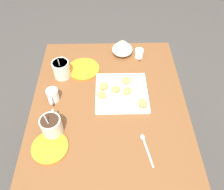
{
  "coord_description": "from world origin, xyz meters",
  "views": [
    {
      "loc": [
        -0.77,
        -0.0,
        1.7
      ],
      "look_at": [
        0.02,
        -0.02,
        0.77
      ],
      "focal_mm": 37.24,
      "sensor_mm": 36.0,
      "label": 1
    }
  ],
  "objects_px": {
    "dining_table": "(108,116)",
    "beignet_3": "(142,103)",
    "beignet_2": "(103,86)",
    "beignet_5": "(101,95)",
    "ice_cream_bowl": "(122,49)",
    "saucer_orange_right": "(83,69)",
    "beignet_4": "(126,80)",
    "saucer_orange_left": "(49,147)",
    "beignet_1": "(126,91)",
    "beignet_0": "(115,89)",
    "coffee_mug_cream_left": "(51,125)",
    "coffee_mug_cream_right": "(61,69)",
    "chocolate_sauce_pitcher": "(138,53)",
    "pastry_plate_square": "(121,93)",
    "cream_pitcher_white": "(52,95)"
  },
  "relations": [
    {
      "from": "cream_pitcher_white",
      "to": "beignet_1",
      "type": "relative_size",
      "value": 1.96
    },
    {
      "from": "beignet_0",
      "to": "beignet_3",
      "type": "height_order",
      "value": "beignet_3"
    },
    {
      "from": "chocolate_sauce_pitcher",
      "to": "beignet_5",
      "type": "bearing_deg",
      "value": 145.71
    },
    {
      "from": "beignet_2",
      "to": "beignet_5",
      "type": "distance_m",
      "value": 0.06
    },
    {
      "from": "dining_table",
      "to": "beignet_3",
      "type": "bearing_deg",
      "value": -107.77
    },
    {
      "from": "saucer_orange_right",
      "to": "beignet_3",
      "type": "height_order",
      "value": "beignet_3"
    },
    {
      "from": "dining_table",
      "to": "saucer_orange_left",
      "type": "height_order",
      "value": "saucer_orange_left"
    },
    {
      "from": "dining_table",
      "to": "saucer_orange_right",
      "type": "relative_size",
      "value": 5.11
    },
    {
      "from": "dining_table",
      "to": "beignet_0",
      "type": "xyz_separation_m",
      "value": [
        0.05,
        -0.04,
        0.18
      ]
    },
    {
      "from": "pastry_plate_square",
      "to": "beignet_4",
      "type": "distance_m",
      "value": 0.08
    },
    {
      "from": "beignet_0",
      "to": "beignet_5",
      "type": "distance_m",
      "value": 0.08
    },
    {
      "from": "dining_table",
      "to": "coffee_mug_cream_left",
      "type": "relative_size",
      "value": 6.48
    },
    {
      "from": "chocolate_sauce_pitcher",
      "to": "saucer_orange_right",
      "type": "bearing_deg",
      "value": 107.45
    },
    {
      "from": "cream_pitcher_white",
      "to": "beignet_0",
      "type": "bearing_deg",
      "value": -83.01
    },
    {
      "from": "saucer_orange_left",
      "to": "beignet_4",
      "type": "xyz_separation_m",
      "value": [
        0.38,
        -0.36,
        0.03
      ]
    },
    {
      "from": "ice_cream_bowl",
      "to": "beignet_4",
      "type": "bearing_deg",
      "value": -178.04
    },
    {
      "from": "pastry_plate_square",
      "to": "beignet_4",
      "type": "relative_size",
      "value": 5.35
    },
    {
      "from": "saucer_orange_left",
      "to": "saucer_orange_right",
      "type": "xyz_separation_m",
      "value": [
        0.51,
        -0.12,
        0.0
      ]
    },
    {
      "from": "saucer_orange_left",
      "to": "beignet_3",
      "type": "relative_size",
      "value": 3.02
    },
    {
      "from": "saucer_orange_right",
      "to": "beignet_0",
      "type": "height_order",
      "value": "beignet_0"
    },
    {
      "from": "dining_table",
      "to": "beignet_5",
      "type": "distance_m",
      "value": 0.18
    },
    {
      "from": "chocolate_sauce_pitcher",
      "to": "beignet_3",
      "type": "height_order",
      "value": "chocolate_sauce_pitcher"
    },
    {
      "from": "beignet_1",
      "to": "beignet_2",
      "type": "xyz_separation_m",
      "value": [
        0.03,
        0.12,
        0.0
      ]
    },
    {
      "from": "dining_table",
      "to": "ice_cream_bowl",
      "type": "xyz_separation_m",
      "value": [
        0.37,
        -0.09,
        0.19
      ]
    },
    {
      "from": "beignet_4",
      "to": "chocolate_sauce_pitcher",
      "type": "bearing_deg",
      "value": -22.16
    },
    {
      "from": "ice_cream_bowl",
      "to": "beignet_0",
      "type": "xyz_separation_m",
      "value": [
        -0.33,
        0.05,
        -0.01
      ]
    },
    {
      "from": "dining_table",
      "to": "chocolate_sauce_pitcher",
      "type": "height_order",
      "value": "chocolate_sauce_pitcher"
    },
    {
      "from": "chocolate_sauce_pitcher",
      "to": "beignet_1",
      "type": "xyz_separation_m",
      "value": [
        -0.31,
        0.09,
        0.0
      ]
    },
    {
      "from": "saucer_orange_right",
      "to": "beignet_2",
      "type": "distance_m",
      "value": 0.21
    },
    {
      "from": "chocolate_sauce_pitcher",
      "to": "beignet_4",
      "type": "distance_m",
      "value": 0.25
    },
    {
      "from": "beignet_0",
      "to": "dining_table",
      "type": "bearing_deg",
      "value": 142.3
    },
    {
      "from": "chocolate_sauce_pitcher",
      "to": "saucer_orange_right",
      "type": "xyz_separation_m",
      "value": [
        -0.11,
        0.34,
        -0.03
      ]
    },
    {
      "from": "ice_cream_bowl",
      "to": "saucer_orange_right",
      "type": "bearing_deg",
      "value": 120.53
    },
    {
      "from": "coffee_mug_cream_left",
      "to": "ice_cream_bowl",
      "type": "distance_m",
      "value": 0.66
    },
    {
      "from": "dining_table",
      "to": "beignet_2",
      "type": "relative_size",
      "value": 18.48
    },
    {
      "from": "coffee_mug_cream_left",
      "to": "saucer_orange_left",
      "type": "bearing_deg",
      "value": 177.4
    },
    {
      "from": "coffee_mug_cream_right",
      "to": "ice_cream_bowl",
      "type": "bearing_deg",
      "value": -62.37
    },
    {
      "from": "coffee_mug_cream_right",
      "to": "beignet_3",
      "type": "relative_size",
      "value": 2.78
    },
    {
      "from": "ice_cream_bowl",
      "to": "saucer_orange_left",
      "type": "distance_m",
      "value": 0.74
    },
    {
      "from": "saucer_orange_left",
      "to": "beignet_1",
      "type": "xyz_separation_m",
      "value": [
        0.3,
        -0.36,
        0.03
      ]
    },
    {
      "from": "cream_pitcher_white",
      "to": "saucer_orange_right",
      "type": "relative_size",
      "value": 0.55
    },
    {
      "from": "chocolate_sauce_pitcher",
      "to": "beignet_0",
      "type": "distance_m",
      "value": 0.33
    },
    {
      "from": "saucer_orange_left",
      "to": "beignet_2",
      "type": "height_order",
      "value": "beignet_2"
    },
    {
      "from": "beignet_1",
      "to": "beignet_3",
      "type": "bearing_deg",
      "value": -140.81
    },
    {
      "from": "beignet_0",
      "to": "chocolate_sauce_pitcher",
      "type": "bearing_deg",
      "value": -27.54
    },
    {
      "from": "dining_table",
      "to": "saucer_orange_right",
      "type": "xyz_separation_m",
      "value": [
        0.24,
        0.15,
        0.15
      ]
    },
    {
      "from": "beignet_4",
      "to": "beignet_3",
      "type": "bearing_deg",
      "value": -156.56
    },
    {
      "from": "saucer_orange_left",
      "to": "dining_table",
      "type": "bearing_deg",
      "value": -44.66
    },
    {
      "from": "saucer_orange_left",
      "to": "beignet_0",
      "type": "height_order",
      "value": "beignet_0"
    },
    {
      "from": "coffee_mug_cream_right",
      "to": "ice_cream_bowl",
      "type": "distance_m",
      "value": 0.4
    }
  ]
}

